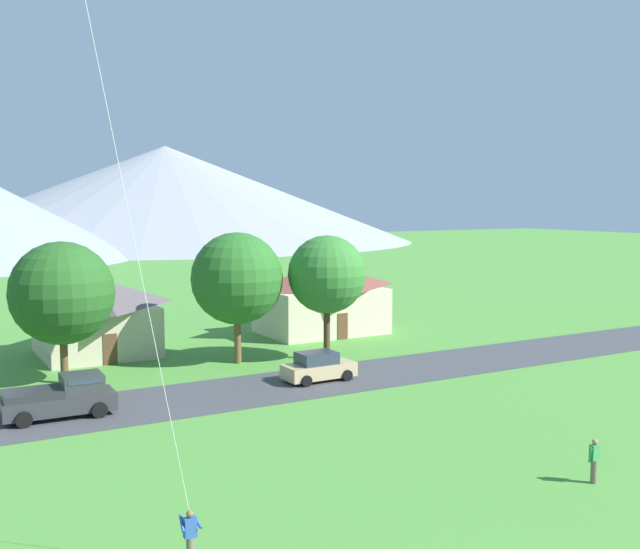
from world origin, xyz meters
The scene contains 10 objects.
road_strip centered at (0.00, 26.29, 0.04)m, with size 160.00×6.53×0.08m, color #424247.
mountain_east_ridge centered at (49.40, 178.11, 12.32)m, with size 127.51×127.51×24.65m, color #8E939E.
house_left_center centered at (-0.54, 40.58, 2.71)m, with size 7.78×8.21×5.24m.
house_right_center centered at (16.97, 40.19, 2.87)m, with size 9.91×7.01×5.54m.
tree_left_of_center centered at (6.76, 33.22, 5.51)m, with size 5.91×5.91×8.47m.
tree_center centered at (-4.03, 33.21, 5.22)m, with size 5.90×5.90×8.18m.
tree_near_right centered at (12.31, 31.29, 5.64)m, with size 5.13×5.13×8.23m.
parked_car_tan_mid_east centered at (8.81, 26.26, 0.87)m, with size 4.22×2.12×1.68m.
pickup_truck_charcoal_west_side centered at (-5.53, 26.04, 1.06)m, with size 5.25×2.44×1.99m.
watcher_person centered at (10.00, 7.64, 0.88)m, with size 0.56×0.24×1.68m.
Camera 1 is at (-12.09, -10.57, 10.43)m, focal length 41.82 mm.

